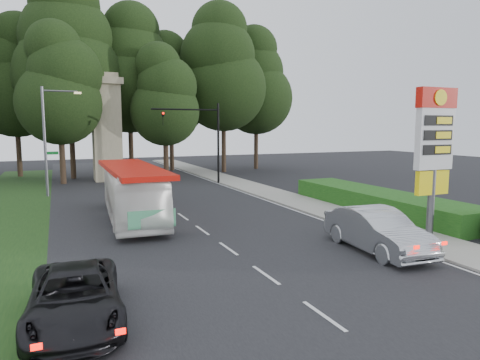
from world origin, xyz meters
name	(u,v)px	position (x,y,z in m)	size (l,w,h in m)	color
ground	(272,280)	(0.00, 0.00, 0.00)	(120.00, 120.00, 0.00)	black
road_surface	(178,214)	(0.00, 12.00, 0.01)	(14.00, 80.00, 0.02)	black
sidewalk_right	(302,203)	(8.50, 12.00, 0.06)	(3.00, 80.00, 0.12)	gray
grass_verge_left	(7,208)	(-9.50, 18.00, 0.01)	(5.00, 50.00, 0.02)	#193814
hedge	(379,201)	(11.50, 8.00, 0.60)	(3.00, 14.00, 1.20)	#164612
gas_station_pylon	(434,142)	(9.20, 1.99, 4.45)	(2.10, 0.45, 6.85)	#59595E
traffic_signal_mast	(204,132)	(5.68, 24.00, 4.67)	(6.10, 0.35, 7.20)	black
streetlight_signs	(48,136)	(-6.99, 22.01, 4.44)	(2.75, 0.98, 8.00)	#59595E
monument	(107,127)	(-2.00, 30.00, 5.10)	(3.00, 3.00, 10.05)	gray
tree_west_near	(14,78)	(-10.00, 37.00, 10.02)	(8.40, 8.40, 16.50)	#2D2116
tree_center_left	(68,54)	(-5.00, 33.00, 12.02)	(10.08, 10.08, 19.80)	#2D2116
tree_center_right	(129,71)	(1.00, 35.00, 11.02)	(9.24, 9.24, 18.15)	#2D2116
tree_east_near	(171,87)	(6.00, 37.00, 9.68)	(8.12, 8.12, 15.95)	#2D2116
tree_east_mid	(223,70)	(11.00, 33.00, 11.35)	(9.52, 9.52, 18.70)	#2D2116
tree_far_east	(256,83)	(16.00, 35.00, 10.35)	(8.68, 8.68, 17.05)	#2D2116
tree_monument_left	(59,86)	(-6.00, 29.00, 8.68)	(7.28, 7.28, 14.30)	#2D2116
tree_monument_right	(165,97)	(3.50, 29.50, 8.01)	(6.72, 6.72, 13.20)	#2D2116
transit_bus	(132,193)	(-2.71, 11.53, 1.49)	(2.50, 10.66, 2.97)	white
sedan_silver	(377,230)	(5.50, 1.29, 0.89)	(1.89, 5.41, 1.78)	#ABAFB3
suv_charcoal	(75,297)	(-6.20, -0.71, 0.70)	(2.33, 5.05, 1.40)	black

